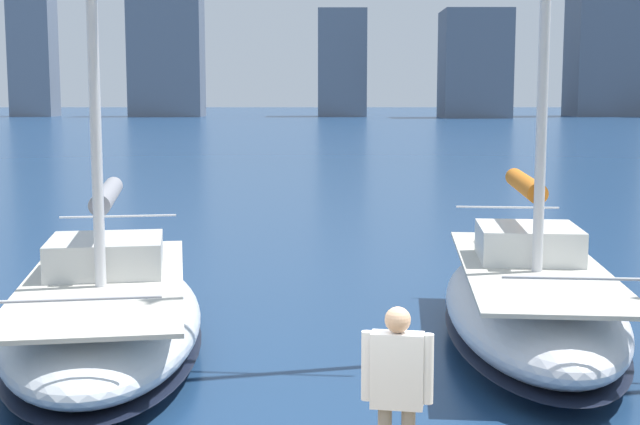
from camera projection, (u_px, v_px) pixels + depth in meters
city_skyline at (360, 13)px, 167.52m from camera, size 168.91×22.96×52.41m
sailboat_orange at (530, 297)px, 14.18m from camera, size 3.32×7.75×12.68m
sailboat_grey at (105, 310)px, 13.69m from camera, size 4.10×8.16×9.75m
person_white_shirt at (397, 383)px, 7.38m from camera, size 0.59×0.26×1.63m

